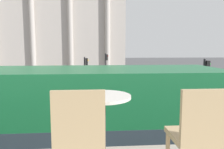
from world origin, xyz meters
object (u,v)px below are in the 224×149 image
at_px(cafe_chair_0, 80,136).
at_px(traffic_light_near, 205,83).
at_px(double_decker_bus, 14,133).
at_px(pedestrian_grey, 62,71).
at_px(traffic_light_far, 106,65).
at_px(cafe_chair_1, 198,134).
at_px(traffic_light_mid, 86,72).
at_px(cafe_dining_table, 102,113).
at_px(plaza_building_left, 41,17).
at_px(car_navy, 100,83).
at_px(car_black, 102,75).
at_px(pedestrian_red, 114,78).
at_px(pedestrian_yellow, 56,69).

height_order(cafe_chair_0, traffic_light_near, cafe_chair_0).
xyz_separation_m(double_decker_bus, pedestrian_grey, (-2.88, 27.93, -1.27)).
distance_m(cafe_chair_0, traffic_light_far, 23.74).
bearing_deg(cafe_chair_1, traffic_light_mid, 95.37).
distance_m(traffic_light_near, pedestrian_grey, 24.85).
xyz_separation_m(cafe_chair_0, cafe_chair_1, (0.97, -0.03, 0.00)).
xyz_separation_m(cafe_dining_table, pedestrian_grey, (-5.20, 31.66, -2.90)).
distance_m(plaza_building_left, car_navy, 26.19).
distance_m(cafe_chair_0, pedestrian_grey, 32.70).
distance_m(double_decker_bus, car_black, 25.37).
relative_size(traffic_light_near, pedestrian_red, 2.34).
distance_m(cafe_chair_1, pedestrian_grey, 32.89).
distance_m(traffic_light_near, pedestrian_yellow, 27.80).
xyz_separation_m(cafe_chair_1, car_black, (0.12, 29.39, -3.16)).
xyz_separation_m(cafe_chair_0, plaza_building_left, (-10.62, 43.97, 6.83)).
bearing_deg(car_black, plaza_building_left, 14.65).
bearing_deg(pedestrian_red, traffic_light_far, -170.18).
bearing_deg(car_navy, pedestrian_yellow, 179.89).
bearing_deg(pedestrian_yellow, double_decker_bus, -64.78).
height_order(traffic_light_near, car_navy, traffic_light_near).
height_order(plaza_building_left, traffic_light_near, plaza_building_left).
bearing_deg(plaza_building_left, traffic_light_mid, -69.65).
relative_size(double_decker_bus, plaza_building_left, 0.35).
height_order(cafe_chair_1, car_navy, cafe_chair_1).
xyz_separation_m(cafe_dining_table, plaza_building_left, (-10.81, 43.44, 6.81)).
distance_m(traffic_light_mid, traffic_light_far, 6.65).
bearing_deg(car_black, car_navy, 152.27).
bearing_deg(pedestrian_red, pedestrian_yellow, 114.20).
bearing_deg(traffic_light_far, cafe_chair_1, -90.91).
xyz_separation_m(plaza_building_left, traffic_light_far, (11.96, -20.30, -8.12)).
bearing_deg(pedestrian_yellow, pedestrian_red, -33.15).
bearing_deg(cafe_chair_0, traffic_light_near, 65.60).
bearing_deg(cafe_chair_1, double_decker_bus, 125.53).
xyz_separation_m(plaza_building_left, car_black, (11.71, -14.60, -9.99)).
bearing_deg(pedestrian_yellow, traffic_light_far, -37.76).
distance_m(cafe_chair_0, pedestrian_yellow, 35.47).
xyz_separation_m(traffic_light_mid, pedestrian_yellow, (-5.70, 17.41, -1.42)).
relative_size(traffic_light_mid, pedestrian_red, 2.24).
distance_m(traffic_light_far, pedestrian_yellow, 13.64).
distance_m(plaza_building_left, traffic_light_mid, 29.54).
bearing_deg(cafe_dining_table, traffic_light_far, 87.16).
relative_size(cafe_dining_table, car_navy, 0.17).
distance_m(cafe_chair_1, traffic_light_mid, 17.53).
xyz_separation_m(double_decker_bus, traffic_light_near, (8.44, 5.87, 0.33)).
bearing_deg(car_navy, cafe_chair_1, -29.52).
bearing_deg(car_black, pedestrian_grey, 41.08).
bearing_deg(traffic_light_far, pedestrian_grey, 126.69).
bearing_deg(car_navy, traffic_light_mid, -45.47).
relative_size(cafe_chair_0, traffic_light_near, 0.23).
bearing_deg(plaza_building_left, cafe_chair_0, -76.42).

